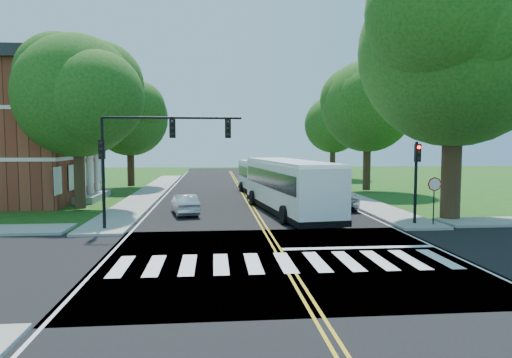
{
  "coord_description": "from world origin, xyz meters",
  "views": [
    {
      "loc": [
        -2.64,
        -17.06,
        4.43
      ],
      "look_at": [
        -0.2,
        9.11,
        2.4
      ],
      "focal_mm": 32.0,
      "sensor_mm": 36.0,
      "label": 1
    }
  ],
  "objects": [
    {
      "name": "tree_ne_big",
      "position": [
        11.0,
        8.0,
        9.62
      ],
      "size": [
        10.8,
        10.8,
        14.91
      ],
      "color": "#332314",
      "rests_on": "ground"
    },
    {
      "name": "suv",
      "position": [
        5.41,
        13.5,
        0.72
      ],
      "size": [
        2.74,
        5.27,
        1.42
      ],
      "primitive_type": "imported",
      "rotation": [
        0.0,
        0.0,
        3.22
      ],
      "color": "silver",
      "rests_on": "road"
    },
    {
      "name": "tree_east_far",
      "position": [
        12.5,
        40.0,
        6.86
      ],
      "size": [
        7.2,
        7.2,
        10.34
      ],
      "color": "#332314",
      "rests_on": "ground"
    },
    {
      "name": "dark_sedan",
      "position": [
        5.04,
        19.28,
        0.66
      ],
      "size": [
        2.18,
        4.62,
        1.3
      ],
      "primitive_type": "imported",
      "rotation": [
        0.0,
        0.0,
        3.22
      ],
      "color": "black",
      "rests_on": "road"
    },
    {
      "name": "edge_line_w",
      "position": [
        -6.8,
        22.0,
        0.01
      ],
      "size": [
        0.12,
        70.0,
        0.01
      ],
      "primitive_type": "cube",
      "color": "silver",
      "rests_on": "road"
    },
    {
      "name": "edge_line_e",
      "position": [
        6.8,
        22.0,
        0.01
      ],
      "size": [
        0.12,
        70.0,
        0.01
      ],
      "primitive_type": "cube",
      "color": "silver",
      "rests_on": "road"
    },
    {
      "name": "stop_bar",
      "position": [
        3.5,
        1.6,
        0.02
      ],
      "size": [
        6.6,
        0.4,
        0.01
      ],
      "primitive_type": "cube",
      "color": "silver",
      "rests_on": "road"
    },
    {
      "name": "signal_ne",
      "position": [
        8.2,
        6.44,
        2.96
      ],
      "size": [
        0.3,
        0.46,
        4.4
      ],
      "color": "black",
      "rests_on": "ground"
    },
    {
      "name": "sidewalk_nw",
      "position": [
        -8.3,
        25.0,
        0.07
      ],
      "size": [
        2.6,
        40.0,
        0.15
      ],
      "primitive_type": "cube",
      "color": "gray",
      "rests_on": "ground"
    },
    {
      "name": "crosswalk",
      "position": [
        0.0,
        -0.5,
        0.02
      ],
      "size": [
        12.6,
        3.0,
        0.01
      ],
      "primitive_type": "cube",
      "color": "silver",
      "rests_on": "road"
    },
    {
      "name": "hatchback",
      "position": [
        -4.45,
        11.57,
        0.64
      ],
      "size": [
        2.06,
        4.01,
        1.26
      ],
      "primitive_type": "imported",
      "rotation": [
        0.0,
        0.0,
        3.34
      ],
      "color": "silver",
      "rests_on": "road"
    },
    {
      "name": "sidewalk_ne",
      "position": [
        8.3,
        25.0,
        0.07
      ],
      "size": [
        2.6,
        40.0,
        0.15
      ],
      "primitive_type": "cube",
      "color": "gray",
      "rests_on": "ground"
    },
    {
      "name": "center_line",
      "position": [
        0.0,
        22.0,
        0.01
      ],
      "size": [
        0.36,
        70.0,
        0.01
      ],
      "primitive_type": "cube",
      "color": "gold",
      "rests_on": "road"
    },
    {
      "name": "stop_sign",
      "position": [
        9.0,
        5.98,
        2.03
      ],
      "size": [
        0.76,
        0.08,
        2.53
      ],
      "color": "black",
      "rests_on": "ground"
    },
    {
      "name": "road",
      "position": [
        0.0,
        18.0,
        0.01
      ],
      "size": [
        14.0,
        96.0,
        0.01
      ],
      "primitive_type": "cube",
      "color": "black",
      "rests_on": "ground"
    },
    {
      "name": "tree_west_far",
      "position": [
        -11.0,
        30.0,
        7.0
      ],
      "size": [
        7.6,
        7.6,
        10.67
      ],
      "color": "#332314",
      "rests_on": "ground"
    },
    {
      "name": "bus_lead",
      "position": [
        2.11,
        11.6,
        1.79
      ],
      "size": [
        4.45,
        13.26,
        3.37
      ],
      "rotation": [
        0.0,
        0.0,
        3.27
      ],
      "color": "white",
      "rests_on": "road"
    },
    {
      "name": "cross_road",
      "position": [
        0.0,
        0.0,
        0.01
      ],
      "size": [
        60.0,
        12.0,
        0.01
      ],
      "primitive_type": "cube",
      "color": "black",
      "rests_on": "ground"
    },
    {
      "name": "tree_west_near",
      "position": [
        -11.5,
        14.0,
        7.53
      ],
      "size": [
        8.0,
        8.0,
        11.4
      ],
      "color": "#332314",
      "rests_on": "ground"
    },
    {
      "name": "tree_east_mid",
      "position": [
        11.5,
        24.0,
        7.86
      ],
      "size": [
        8.4,
        8.4,
        11.93
      ],
      "color": "#332314",
      "rests_on": "ground"
    },
    {
      "name": "bus_follow",
      "position": [
        1.54,
        21.49,
        1.54
      ],
      "size": [
        3.68,
        11.38,
        2.89
      ],
      "rotation": [
        0.0,
        0.0,
        3.26
      ],
      "color": "white",
      "rests_on": "road"
    },
    {
      "name": "signal_nw",
      "position": [
        -5.86,
        6.43,
        4.38
      ],
      "size": [
        7.15,
        0.46,
        5.66
      ],
      "color": "black",
      "rests_on": "ground"
    },
    {
      "name": "ground",
      "position": [
        0.0,
        0.0,
        0.0
      ],
      "size": [
        140.0,
        140.0,
        0.0
      ],
      "primitive_type": "plane",
      "color": "#1E4611",
      "rests_on": "ground"
    }
  ]
}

